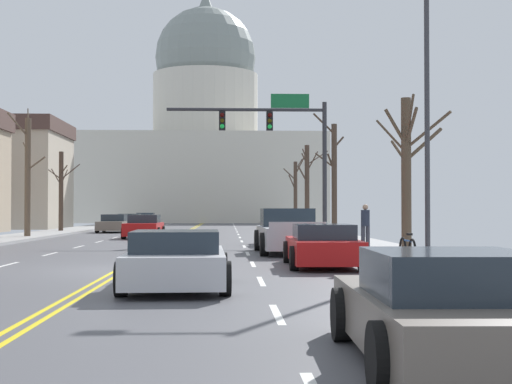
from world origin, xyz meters
name	(u,v)px	position (x,y,z in m)	size (l,w,h in m)	color
ground	(122,269)	(0.00, 0.00, 0.02)	(20.00, 180.00, 0.20)	#4E4E53
signal_gantry	(281,136)	(5.44, 17.21, 5.23)	(7.91, 0.41, 7.17)	#28282D
street_lamp_right	(418,81)	(7.95, 0.39, 5.08)	(2.13, 0.24, 8.44)	#333338
capitol_building	(205,145)	(0.00, 78.40, 10.03)	(29.61, 22.55, 30.39)	beige
sedan_near_00	(281,232)	(5.16, 13.25, 0.57)	(2.07, 4.66, 1.19)	silver
pickup_truck_near_01	(289,233)	(5.00, 7.48, 0.72)	(2.39, 5.76, 1.62)	#ADB2B7
sedan_near_02	(323,247)	(5.40, 0.91, 0.55)	(2.07, 4.72, 1.18)	#B71414
sedan_near_03	(176,261)	(1.74, -4.83, 0.55)	(2.19, 4.44, 1.16)	silver
sedan_near_04	(445,311)	(4.96, -12.29, 0.54)	(2.04, 4.38, 1.17)	#6B6056
sedan_oncoming_00	(144,227)	(-1.81, 21.97, 0.61)	(2.07, 4.33, 1.29)	#B71414
sedan_oncoming_01	(114,224)	(-5.06, 32.78, 0.58)	(2.03, 4.54, 1.24)	#6B6056
sedan_oncoming_02	(129,222)	(-5.24, 42.60, 0.58)	(2.12, 4.45, 1.23)	#1E7247
sedan_oncoming_03	(145,220)	(-5.01, 52.67, 0.59)	(2.13, 4.56, 1.26)	silver
flank_building_00	(12,174)	(-15.35, 44.50, 4.57)	(8.66, 10.30, 9.06)	#B2A38E
bare_tree_00	(334,176)	(8.71, 21.84, 3.42)	(1.82, 1.61, 6.86)	#423328
bare_tree_02	(407,169)	(8.44, 3.69, 2.86)	(2.10, 2.80, 4.97)	#4C3D2D
bare_tree_03	(61,190)	(-8.51, 31.94, 2.91)	(1.97, 2.57, 5.39)	#423328
bare_tree_04	(307,185)	(8.39, 32.70, 3.26)	(2.14, 2.35, 5.95)	#423328
bare_tree_05	(28,174)	(-8.04, 21.41, 3.48)	(1.97, 2.46, 7.03)	brown
bare_tree_06	(295,192)	(8.80, 46.04, 3.15)	(1.92, 1.87, 6.15)	#423328
pedestrian_00	(365,223)	(8.15, 9.28, 1.05)	(0.35, 0.34, 1.64)	#33333D
bicycle_parked	(407,251)	(7.54, -0.03, 0.49)	(0.12, 1.77, 0.85)	black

